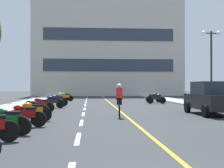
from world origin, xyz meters
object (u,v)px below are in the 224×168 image
object	(u,v)px
motorcycle_2	(7,120)
motorcycle_3	(24,115)
motorcycle_10	(154,97)
motorcycle_12	(62,96)
street_lamp_mid	(211,51)
motorcycle_5	(33,108)
motorcycle_11	(65,97)
motorcycle_8	(57,100)
motorcycle_6	(41,104)
motorcycle_9	(157,98)
motorcycle_4	(32,111)
motorcycle_7	(52,102)
parked_car_near	(211,98)
cyclist_rider	(119,100)

from	to	relation	value
motorcycle_2	motorcycle_3	bearing A→B (deg)	84.98
motorcycle_10	motorcycle_2	bearing A→B (deg)	-114.80
motorcycle_12	street_lamp_mid	bearing A→B (deg)	-44.25
motorcycle_5	motorcycle_11	world-z (taller)	same
motorcycle_5	motorcycle_8	size ratio (longest dim) A/B	0.98
motorcycle_6	motorcycle_9	world-z (taller)	same
motorcycle_5	motorcycle_10	xyz separation A→B (m)	(8.96, 13.60, 0.00)
motorcycle_2	motorcycle_10	world-z (taller)	same
street_lamp_mid	motorcycle_11	xyz separation A→B (m)	(-11.47, 10.18, -3.64)
street_lamp_mid	motorcycle_3	distance (m)	15.68
street_lamp_mid	motorcycle_4	size ratio (longest dim) A/B	3.29
motorcycle_11	motorcycle_12	bearing A→B (deg)	106.80
motorcycle_4	motorcycle_9	xyz separation A→B (m)	(8.48, 13.31, 0.00)
motorcycle_4	motorcycle_11	world-z (taller)	same
motorcycle_3	motorcycle_7	distance (m)	10.14
motorcycle_4	motorcycle_12	xyz separation A→B (m)	(-0.43, 19.92, 0.00)
street_lamp_mid	motorcycle_12	xyz separation A→B (m)	(-11.89, 11.59, -3.64)
street_lamp_mid	motorcycle_12	distance (m)	17.00
motorcycle_2	motorcycle_12	distance (m)	23.51
motorcycle_5	motorcycle_2	bearing A→B (deg)	-88.51
motorcycle_5	motorcycle_9	bearing A→B (deg)	52.52
parked_car_near	motorcycle_12	bearing A→B (deg)	119.08
motorcycle_12	motorcycle_5	bearing A→B (deg)	-89.52
street_lamp_mid	motorcycle_4	xyz separation A→B (m)	(-11.47, -8.33, -3.64)
motorcycle_7	motorcycle_12	bearing A→B (deg)	91.65
parked_car_near	motorcycle_7	distance (m)	10.86
motorcycle_7	motorcycle_5	bearing A→B (deg)	-91.61
motorcycle_5	motorcycle_8	world-z (taller)	same
street_lamp_mid	motorcycle_5	size ratio (longest dim) A/B	3.29
motorcycle_6	cyclist_rider	bearing A→B (deg)	-37.84
motorcycle_2	cyclist_rider	size ratio (longest dim) A/B	0.93
motorcycle_8	motorcycle_11	size ratio (longest dim) A/B	1.00
motorcycle_9	motorcycle_11	xyz separation A→B (m)	(-8.48, 5.19, 0.00)
motorcycle_6	motorcycle_8	bearing A→B (deg)	86.12
motorcycle_5	cyclist_rider	size ratio (longest dim) A/B	0.95
motorcycle_2	motorcycle_8	size ratio (longest dim) A/B	0.97
parked_car_near	motorcycle_5	bearing A→B (deg)	-175.19
motorcycle_10	motorcycle_6	bearing A→B (deg)	-130.79
motorcycle_5	motorcycle_7	bearing A→B (deg)	88.39
motorcycle_2	motorcycle_11	world-z (taller)	same
motorcycle_5	motorcycle_3	bearing A→B (deg)	-85.27
motorcycle_6	motorcycle_8	xyz separation A→B (m)	(0.38, 5.53, 0.00)
motorcycle_2	motorcycle_9	size ratio (longest dim) A/B	0.98
motorcycle_4	motorcycle_6	bearing A→B (deg)	94.57
motorcycle_9	motorcycle_11	bearing A→B (deg)	148.53
motorcycle_5	cyclist_rider	world-z (taller)	cyclist_rider
motorcycle_2	cyclist_rider	bearing A→B (deg)	51.12
parked_car_near	motorcycle_9	distance (m)	10.65
motorcycle_8	cyclist_rider	size ratio (longest dim) A/B	0.96
motorcycle_9	motorcycle_12	distance (m)	11.08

